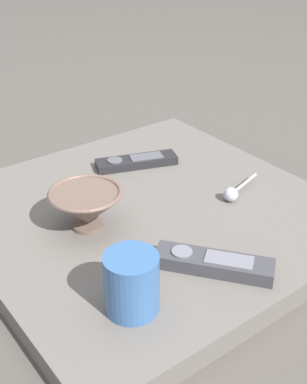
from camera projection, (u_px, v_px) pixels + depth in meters
ground_plane at (148, 225)px, 1.03m from camera, size 6.00×6.00×0.00m
table at (148, 217)px, 1.02m from camera, size 0.68×0.67×0.04m
cereal_bowl at (86, 207)px, 0.93m from camera, size 0.14×0.14×0.08m
coffee_mug at (132, 283)px, 0.74m from camera, size 0.08×0.08×0.09m
teaspoon at (232, 193)px, 1.03m from camera, size 0.12×0.05×0.03m
tv_remote_near at (137, 162)px, 1.16m from camera, size 0.19×0.11×0.02m
tv_remote_far at (214, 263)px, 0.84m from camera, size 0.16×0.19×0.03m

